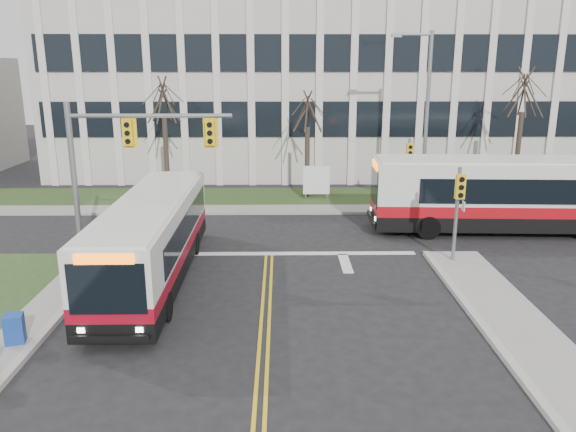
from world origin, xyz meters
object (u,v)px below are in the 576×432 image
at_px(newspaper_box_blue, 15,331).
at_px(directory_sign, 316,181).
at_px(bus_main, 153,241).
at_px(bus_cross, 512,197).
at_px(streetlight, 424,110).

bearing_deg(newspaper_box_blue, directory_sign, 45.93).
height_order(bus_main, bus_cross, bus_cross).
relative_size(directory_sign, newspaper_box_blue, 2.11).
xyz_separation_m(streetlight, newspaper_box_blue, (-14.83, -15.78, -4.72)).
relative_size(bus_cross, newspaper_box_blue, 13.23).
relative_size(bus_main, bus_cross, 0.87).
relative_size(bus_main, newspaper_box_blue, 11.48).
relative_size(streetlight, directory_sign, 4.60).
height_order(streetlight, directory_sign, streetlight).
height_order(streetlight, newspaper_box_blue, streetlight).
distance_m(streetlight, directory_sign, 6.96).
xyz_separation_m(streetlight, bus_main, (-12.12, -10.75, -3.74)).
distance_m(directory_sign, bus_main, 13.73).
distance_m(streetlight, newspaper_box_blue, 22.16).
bearing_deg(streetlight, bus_main, -138.43).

